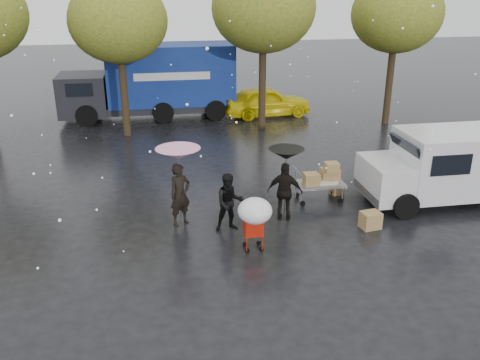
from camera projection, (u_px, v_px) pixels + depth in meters
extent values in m
plane|color=black|center=(248.00, 234.00, 13.63)|extent=(90.00, 90.00, 0.00)
imported|color=black|center=(180.00, 194.00, 13.88)|extent=(0.77, 0.69, 1.76)
imported|color=black|center=(230.00, 202.00, 13.57)|extent=(0.81, 0.65, 1.61)
imported|color=black|center=(285.00, 192.00, 14.15)|extent=(1.07, 0.75, 1.69)
cylinder|color=#4C4C4C|center=(180.00, 189.00, 13.82)|extent=(0.02, 0.02, 2.06)
cone|color=#CD548C|center=(178.00, 154.00, 13.44)|extent=(1.20, 1.20, 0.30)
sphere|color=#4C4C4C|center=(178.00, 153.00, 13.43)|extent=(0.06, 0.06, 0.06)
cylinder|color=#4C4C4C|center=(285.00, 187.00, 14.10)|extent=(0.02, 0.02, 1.95)
cone|color=black|center=(286.00, 154.00, 13.75)|extent=(0.98, 0.98, 0.30)
sphere|color=#4C4C4C|center=(286.00, 153.00, 13.73)|extent=(0.06, 0.06, 0.06)
cube|color=slate|center=(319.00, 184.00, 15.48)|extent=(1.50, 0.80, 0.08)
cylinder|color=slate|center=(296.00, 178.00, 15.27)|extent=(0.04, 0.04, 0.60)
cube|color=olive|center=(330.00, 175.00, 15.54)|extent=(0.55, 0.45, 0.40)
cube|color=olive|center=(311.00, 179.00, 15.26)|extent=(0.45, 0.40, 0.35)
cube|color=olive|center=(332.00, 167.00, 15.18)|extent=(0.40, 0.35, 0.28)
cube|color=tan|center=(321.00, 181.00, 15.45)|extent=(0.90, 0.55, 0.12)
cylinder|color=black|center=(303.00, 203.00, 15.27)|extent=(0.16, 0.05, 0.16)
cylinder|color=black|center=(297.00, 195.00, 15.85)|extent=(0.16, 0.05, 0.16)
cylinder|color=black|center=(341.00, 201.00, 15.46)|extent=(0.16, 0.05, 0.16)
cylinder|color=black|center=(334.00, 193.00, 16.04)|extent=(0.16, 0.05, 0.16)
cube|color=#B61B0A|center=(253.00, 226.00, 12.62)|extent=(0.47, 0.41, 0.45)
cylinder|color=#B61B0A|center=(255.00, 216.00, 12.31)|extent=(0.42, 0.02, 0.02)
cylinder|color=#4C4C4C|center=(255.00, 218.00, 12.34)|extent=(0.02, 0.02, 0.60)
ellipsoid|color=white|center=(255.00, 211.00, 12.26)|extent=(0.84, 0.84, 0.63)
cylinder|color=black|center=(247.00, 250.00, 12.66)|extent=(0.12, 0.04, 0.12)
cylinder|color=black|center=(245.00, 244.00, 12.96)|extent=(0.12, 0.04, 0.12)
cylinder|color=black|center=(261.00, 249.00, 12.72)|extent=(0.12, 0.04, 0.12)
cylinder|color=black|center=(259.00, 243.00, 13.01)|extent=(0.12, 0.04, 0.12)
cube|color=silver|center=(462.00, 161.00, 15.29)|extent=(3.80, 2.00, 1.90)
cube|color=silver|center=(386.00, 179.00, 15.06)|extent=(1.20, 1.95, 1.10)
cube|color=black|center=(407.00, 150.00, 14.84)|extent=(0.37, 1.70, 0.67)
cube|color=slate|center=(367.00, 192.00, 15.13)|extent=(0.12, 1.90, 0.25)
cylinder|color=black|center=(405.00, 206.00, 14.40)|extent=(0.76, 0.28, 0.76)
cylinder|color=black|center=(377.00, 181.00, 16.14)|extent=(0.76, 0.28, 0.76)
cylinder|color=black|center=(472.00, 175.00, 16.66)|extent=(0.76, 0.28, 0.76)
cube|color=navy|center=(171.00, 74.00, 24.52)|extent=(6.00, 2.50, 2.80)
cube|color=black|center=(83.00, 94.00, 24.18)|extent=(2.20, 2.40, 1.90)
cube|color=black|center=(152.00, 106.00, 24.93)|extent=(8.00, 2.30, 0.35)
cube|color=silver|center=(172.00, 76.00, 23.33)|extent=(3.50, 0.03, 0.35)
cylinder|color=black|center=(87.00, 116.00, 23.43)|extent=(1.00, 0.30, 1.00)
cylinder|color=black|center=(92.00, 104.00, 25.54)|extent=(1.00, 0.30, 1.00)
cylinder|color=black|center=(216.00, 110.00, 24.37)|extent=(1.00, 0.30, 1.00)
cylinder|color=black|center=(210.00, 100.00, 26.48)|extent=(1.00, 0.30, 1.00)
cube|color=olive|center=(370.00, 220.00, 13.87)|extent=(0.58, 0.49, 0.46)
cube|color=olive|center=(337.00, 189.00, 16.10)|extent=(0.47, 0.41, 0.31)
imported|color=yellow|center=(266.00, 101.00, 25.09)|extent=(4.49, 2.18, 1.48)
cylinder|color=black|center=(123.00, 84.00, 21.42)|extent=(0.32, 0.32, 4.48)
ellipsoid|color=#355A19|center=(118.00, 21.00, 20.47)|extent=(4.00, 4.00, 3.40)
cylinder|color=black|center=(262.00, 75.00, 22.28)|extent=(0.32, 0.32, 4.90)
ellipsoid|color=#355A19|center=(263.00, 8.00, 21.25)|extent=(4.40, 4.40, 3.74)
cylinder|color=black|center=(390.00, 74.00, 23.27)|extent=(0.32, 0.32, 4.62)
ellipsoid|color=#355A19|center=(397.00, 14.00, 22.30)|extent=(4.00, 4.00, 3.40)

